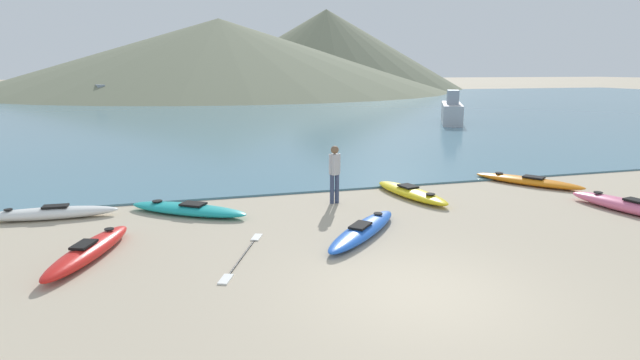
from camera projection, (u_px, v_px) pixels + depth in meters
The scene contains 16 objects.
ground_plane at pixel (420, 294), 8.53m from camera, with size 400.00×400.00×0.00m, color tan.
bay_water at pixel (219, 108), 48.33m from camera, with size 160.00×70.00×0.06m, color teal.
far_hill_left at pixel (220, 55), 87.77m from camera, with size 79.47×79.47×12.37m, color #6B7056.
far_hill_midleft at pixel (326, 49), 99.57m from camera, with size 53.75×53.75×15.28m, color #6B7056.
kayak_on_sand_0 at pixel (188, 209), 13.18m from camera, with size 3.26×2.55×0.32m.
kayak_on_sand_1 at pixel (411, 193), 14.93m from camera, with size 1.40×3.28×0.33m.
kayak_on_sand_2 at pixel (49, 213), 12.74m from camera, with size 3.35×0.69×0.36m.
kayak_on_sand_3 at pixel (528, 181), 16.56m from camera, with size 2.60×3.33×0.31m.
kayak_on_sand_4 at pixel (630, 206), 13.30m from camera, with size 1.37×3.44×0.40m.
kayak_on_sand_5 at pixel (363, 230), 11.47m from camera, with size 2.81×2.92×0.33m.
kayak_on_sand_6 at pixel (89, 251), 10.08m from camera, with size 1.63×3.13×0.39m.
person_near_waterline at pixel (335, 171), 14.09m from camera, with size 0.34×0.27×1.66m.
moored_boat_1 at pixel (100, 96), 57.70m from camera, with size 3.08×5.84×1.96m.
moored_boat_2 at pixel (248, 91), 66.12m from camera, with size 4.49×4.29×2.29m.
moored_boat_3 at pixel (452, 111), 34.94m from camera, with size 3.89×5.81×2.29m.
loose_paddle at pixel (243, 256), 10.22m from camera, with size 1.24×2.64×0.03m.
Camera 1 is at (-3.81, -7.13, 3.76)m, focal length 28.00 mm.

